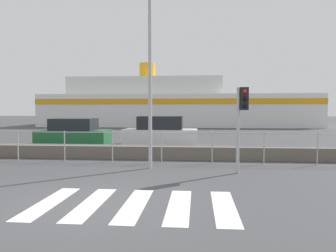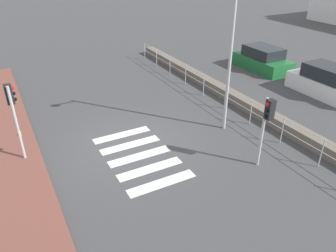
{
  "view_description": "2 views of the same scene",
  "coord_description": "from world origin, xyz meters",
  "px_view_note": "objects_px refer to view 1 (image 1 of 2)",
  "views": [
    {
      "loc": [
        2.19,
        -6.45,
        1.95
      ],
      "look_at": [
        1.44,
        2.0,
        1.5
      ],
      "focal_mm": 35.0,
      "sensor_mm": 36.0,
      "label": 1
    },
    {
      "loc": [
        10.36,
        -3.88,
        6.79
      ],
      "look_at": [
        1.31,
        1.0,
        1.2
      ],
      "focal_mm": 35.0,
      "sensor_mm": 36.0,
      "label": 2
    }
  ],
  "objects_px": {
    "streetlamp": "(149,54)",
    "ferry_boat": "(172,106)",
    "parked_car_white": "(161,133)",
    "traffic_light_far": "(242,110)",
    "parked_car_green": "(74,133)"
  },
  "relations": [
    {
      "from": "ferry_boat",
      "to": "parked_car_green",
      "type": "relative_size",
      "value": 7.77
    },
    {
      "from": "traffic_light_far",
      "to": "streetlamp",
      "type": "bearing_deg",
      "value": 173.11
    },
    {
      "from": "traffic_light_far",
      "to": "streetlamp",
      "type": "xyz_separation_m",
      "value": [
        -2.85,
        0.34,
        1.77
      ]
    },
    {
      "from": "streetlamp",
      "to": "ferry_boat",
      "type": "bearing_deg",
      "value": 92.91
    },
    {
      "from": "parked_car_white",
      "to": "parked_car_green",
      "type": "bearing_deg",
      "value": -180.0
    },
    {
      "from": "streetlamp",
      "to": "parked_car_green",
      "type": "height_order",
      "value": "streetlamp"
    },
    {
      "from": "traffic_light_far",
      "to": "streetlamp",
      "type": "height_order",
      "value": "streetlamp"
    },
    {
      "from": "streetlamp",
      "to": "ferry_boat",
      "type": "relative_size",
      "value": 0.2
    },
    {
      "from": "parked_car_green",
      "to": "parked_car_white",
      "type": "xyz_separation_m",
      "value": [
        4.79,
        0.0,
        0.06
      ]
    },
    {
      "from": "traffic_light_far",
      "to": "parked_car_green",
      "type": "bearing_deg",
      "value": 137.25
    },
    {
      "from": "streetlamp",
      "to": "parked_car_green",
      "type": "bearing_deg",
      "value": 126.26
    },
    {
      "from": "streetlamp",
      "to": "parked_car_green",
      "type": "relative_size",
      "value": 1.53
    },
    {
      "from": "traffic_light_far",
      "to": "parked_car_white",
      "type": "bearing_deg",
      "value": 113.75
    },
    {
      "from": "streetlamp",
      "to": "parked_car_white",
      "type": "distance_m",
      "value": 7.74
    },
    {
      "from": "ferry_boat",
      "to": "parked_car_white",
      "type": "height_order",
      "value": "ferry_boat"
    }
  ]
}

